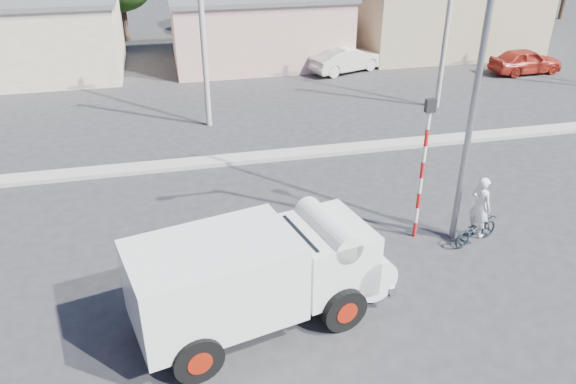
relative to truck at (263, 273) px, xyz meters
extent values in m
plane|color=#2B2A2D|center=(1.95, 1.21, -1.41)|extent=(120.00, 120.00, 0.00)
cube|color=#99968E|center=(1.95, 9.21, -1.33)|extent=(40.00, 0.80, 0.16)
cylinder|color=black|center=(-1.70, -1.52, -0.85)|extent=(1.18, 0.59, 1.13)
cylinder|color=#A81E0C|center=(-1.70, -1.52, -0.85)|extent=(0.63, 0.49, 0.56)
cylinder|color=black|center=(-2.21, 0.58, -0.85)|extent=(1.18, 0.59, 1.13)
cylinder|color=#A81E0C|center=(-2.21, 0.58, -0.85)|extent=(0.63, 0.49, 0.56)
cylinder|color=black|center=(1.80, -0.68, -0.85)|extent=(1.18, 0.59, 1.13)
cylinder|color=#A81E0C|center=(1.80, -0.68, -0.85)|extent=(0.63, 0.49, 0.56)
cylinder|color=black|center=(1.29, 1.42, -0.85)|extent=(1.18, 0.59, 1.13)
cylinder|color=#A81E0C|center=(1.29, 1.42, -0.85)|extent=(0.63, 0.49, 0.56)
cube|color=black|center=(-0.25, -0.06, -0.76)|extent=(4.92, 2.41, 0.19)
cube|color=silver|center=(-1.16, -0.28, 0.18)|extent=(4.13, 3.07, 1.90)
cube|color=silver|center=(1.65, 0.40, 0.03)|extent=(2.30, 2.49, 1.60)
cylinder|color=silver|center=(2.50, 0.60, -0.43)|extent=(1.59, 2.32, 1.13)
cylinder|color=silver|center=(1.65, 0.40, 0.75)|extent=(1.19, 2.22, 0.72)
cube|color=silver|center=(2.90, 0.70, -0.85)|extent=(0.66, 2.19, 0.29)
cube|color=black|center=(0.95, 0.23, 0.49)|extent=(0.49, 1.72, 0.72)
imported|color=black|center=(6.75, 2.00, -0.97)|extent=(1.78, 1.13, 0.88)
imported|color=silver|center=(6.75, 2.00, -0.48)|extent=(0.66, 0.80, 1.87)
imported|color=beige|center=(8.44, 19.85, -0.68)|extent=(4.70, 2.95, 1.46)
imported|color=#A9281B|center=(18.33, 17.34, -0.71)|extent=(4.17, 1.82, 1.40)
cylinder|color=red|center=(5.15, 2.71, -1.16)|extent=(0.11, 0.11, 0.50)
cylinder|color=white|center=(5.15, 2.71, -0.66)|extent=(0.11, 0.11, 0.50)
cylinder|color=red|center=(5.15, 2.71, -0.16)|extent=(0.11, 0.11, 0.50)
cylinder|color=white|center=(5.15, 2.71, 0.34)|extent=(0.11, 0.11, 0.50)
cylinder|color=red|center=(5.15, 2.71, 0.84)|extent=(0.11, 0.11, 0.50)
cylinder|color=white|center=(5.15, 2.71, 1.34)|extent=(0.11, 0.11, 0.50)
cylinder|color=red|center=(5.15, 2.71, 1.84)|extent=(0.11, 0.11, 0.50)
cylinder|color=white|center=(5.15, 2.71, 2.34)|extent=(0.11, 0.11, 0.50)
cube|color=black|center=(5.15, 2.71, 2.77)|extent=(0.28, 0.18, 0.36)
cylinder|color=slate|center=(6.25, 2.41, 3.09)|extent=(0.18, 0.18, 9.00)
cube|color=#C5B195|center=(-10.05, 23.21, 0.59)|extent=(12.00, 7.00, 4.00)
cube|color=#D79D94|center=(3.95, 23.21, 0.49)|extent=(10.00, 7.00, 3.80)
cube|color=tan|center=(15.95, 23.21, 0.69)|extent=(11.00, 7.00, 4.20)
cylinder|color=#38281E|center=(-4.05, 30.21, 0.32)|extent=(0.36, 0.36, 3.47)
cylinder|color=#38281E|center=(5.95, 29.21, 0.69)|extent=(0.36, 0.36, 4.20)
cylinder|color=#38281E|center=(12.95, 31.21, 0.41)|extent=(0.36, 0.36, 3.64)
cylinder|color=#99968E|center=(-0.05, 13.21, 2.59)|extent=(0.24, 0.24, 8.00)
cylinder|color=#99968E|center=(10.95, 13.21, 2.59)|extent=(0.24, 0.24, 8.00)
camera|label=1|loc=(-1.74, -10.49, 7.92)|focal=35.00mm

